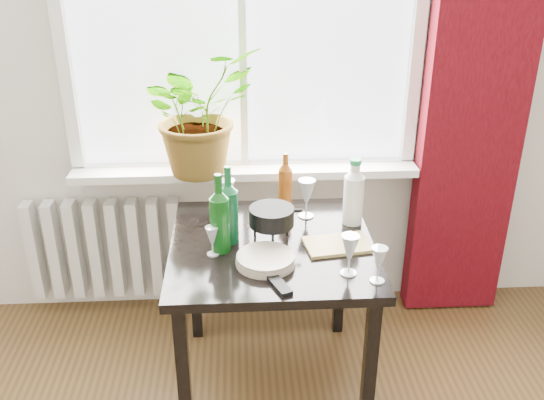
{
  "coord_description": "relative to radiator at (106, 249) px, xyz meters",
  "views": [
    {
      "loc": [
        -0.03,
        -0.67,
        1.99
      ],
      "look_at": [
        0.1,
        1.55,
        0.94
      ],
      "focal_mm": 40.0,
      "sensor_mm": 36.0,
      "label": 1
    }
  ],
  "objects": [
    {
      "name": "tv_remote",
      "position": [
        0.85,
        -0.96,
        0.37
      ],
      "size": [
        0.1,
        0.16,
        0.02
      ],
      "primitive_type": "cube",
      "rotation": [
        0.0,
        0.0,
        0.4
      ],
      "color": "black",
      "rests_on": "table"
    },
    {
      "name": "wineglass_back_left",
      "position": [
        0.66,
        -0.34,
        0.45
      ],
      "size": [
        0.09,
        0.09,
        0.17
      ],
      "primitive_type": null,
      "rotation": [
        0.0,
        0.0,
        0.33
      ],
      "color": "silver",
      "rests_on": "table"
    },
    {
      "name": "table",
      "position": [
        0.85,
        -0.63,
        0.27
      ],
      "size": [
        0.85,
        0.85,
        0.74
      ],
      "color": "black",
      "rests_on": "ground"
    },
    {
      "name": "wineglass_far_right",
      "position": [
        1.23,
        -0.95,
        0.43
      ],
      "size": [
        0.07,
        0.07,
        0.15
      ],
      "primitive_type": null,
      "rotation": [
        0.0,
        0.0,
        0.04
      ],
      "color": "silver",
      "rests_on": "table"
    },
    {
      "name": "cleaning_bottle",
      "position": [
        1.22,
        -0.46,
        0.52
      ],
      "size": [
        0.12,
        0.12,
        0.31
      ],
      "primitive_type": null,
      "rotation": [
        0.0,
        0.0,
        0.41
      ],
      "color": "silver",
      "rests_on": "table"
    },
    {
      "name": "wineglass_front_left",
      "position": [
        0.61,
        -0.71,
        0.42
      ],
      "size": [
        0.07,
        0.07,
        0.13
      ],
      "primitive_type": null,
      "rotation": [
        0.0,
        0.0,
        0.37
      ],
      "color": "#B3B8C1",
      "rests_on": "table"
    },
    {
      "name": "radiator",
      "position": [
        0.0,
        0.0,
        0.0
      ],
      "size": [
        0.8,
        0.1,
        0.55
      ],
      "color": "silver",
      "rests_on": "ground"
    },
    {
      "name": "window",
      "position": [
        0.75,
        0.04,
        1.22
      ],
      "size": [
        1.72,
        0.08,
        1.62
      ],
      "color": "white",
      "rests_on": "ground"
    },
    {
      "name": "plate_stack",
      "position": [
        0.82,
        -0.8,
        0.38
      ],
      "size": [
        0.26,
        0.26,
        0.04
      ],
      "primitive_type": "cylinder",
      "rotation": [
        0.0,
        0.0,
        -0.12
      ],
      "color": "#BAAD9A",
      "rests_on": "table"
    },
    {
      "name": "cutting_board",
      "position": [
        1.12,
        -0.67,
        0.37
      ],
      "size": [
        0.29,
        0.21,
        0.01
      ],
      "primitive_type": "cube",
      "rotation": [
        0.0,
        0.0,
        0.15
      ],
      "color": "tan",
      "rests_on": "table"
    },
    {
      "name": "curtain",
      "position": [
        1.87,
        -0.06,
        0.92
      ],
      "size": [
        0.5,
        0.12,
        2.56
      ],
      "color": "#3A050B",
      "rests_on": "ground"
    },
    {
      "name": "wineglass_front_right",
      "position": [
        1.13,
        -0.89,
        0.45
      ],
      "size": [
        0.07,
        0.07,
        0.17
      ],
      "primitive_type": null,
      "rotation": [
        0.0,
        0.0,
        -0.03
      ],
      "color": "silver",
      "rests_on": "table"
    },
    {
      "name": "wine_bottle_left",
      "position": [
        0.64,
        -0.68,
        0.53
      ],
      "size": [
        0.11,
        0.11,
        0.34
      ],
      "primitive_type": null,
      "rotation": [
        0.0,
        0.0,
        -0.4
      ],
      "color": "#0C4110",
      "rests_on": "table"
    },
    {
      "name": "wine_bottle_right",
      "position": [
        0.67,
        -0.6,
        0.53
      ],
      "size": [
        0.09,
        0.09,
        0.34
      ],
      "primitive_type": null,
      "rotation": [
        0.0,
        0.0,
        -0.06
      ],
      "color": "#0D4624",
      "rests_on": "table"
    },
    {
      "name": "bottle_amber",
      "position": [
        0.93,
        -0.27,
        0.49
      ],
      "size": [
        0.08,
        0.08,
        0.27
      ],
      "primitive_type": null,
      "rotation": [
        0.0,
        0.0,
        0.26
      ],
      "color": "#7E390E",
      "rests_on": "table"
    },
    {
      "name": "potted_plant",
      "position": [
        0.53,
        -0.08,
        0.77
      ],
      "size": [
        0.72,
        0.71,
        0.6
      ],
      "primitive_type": "imported",
      "rotation": [
        0.0,
        0.0,
        0.7
      ],
      "color": "#437920",
      "rests_on": "windowsill"
    },
    {
      "name": "wineglass_back_center",
      "position": [
        1.02,
        -0.39,
        0.45
      ],
      "size": [
        0.1,
        0.1,
        0.19
      ],
      "primitive_type": null,
      "rotation": [
        0.0,
        0.0,
        0.32
      ],
      "color": "silver",
      "rests_on": "table"
    },
    {
      "name": "windowsill",
      "position": [
        0.75,
        -0.03,
        0.44
      ],
      "size": [
        1.72,
        0.2,
        0.04
      ],
      "color": "white",
      "rests_on": "ground"
    },
    {
      "name": "fondue_pot",
      "position": [
        0.85,
        -0.6,
        0.43
      ],
      "size": [
        0.23,
        0.2,
        0.15
      ],
      "primitive_type": null,
      "rotation": [
        0.0,
        0.0,
        -0.06
      ],
      "color": "black",
      "rests_on": "table"
    }
  ]
}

